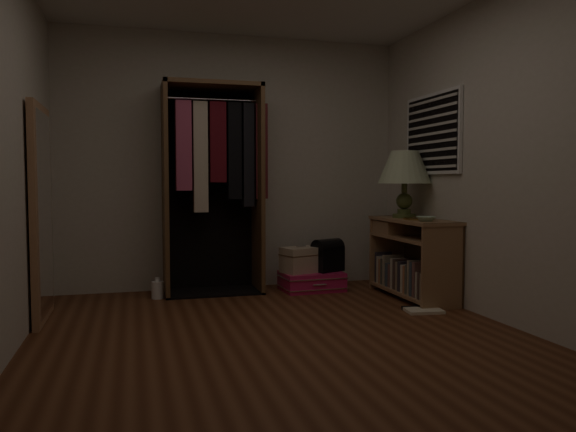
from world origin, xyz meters
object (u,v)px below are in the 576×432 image
object	(u,v)px
console_bookshelf	(410,256)
white_jug	(158,290)
train_case	(301,260)
table_lamp	(405,169)
black_bag	(328,255)
pink_suitcase	(312,281)
floor_mirror	(41,213)
open_wardrobe	(215,170)

from	to	relation	value
console_bookshelf	white_jug	distance (m)	2.42
train_case	table_lamp	size ratio (longest dim) A/B	0.68
console_bookshelf	white_jug	world-z (taller)	console_bookshelf
train_case	black_bag	world-z (taller)	black_bag
white_jug	pink_suitcase	bearing A→B (deg)	-0.01
pink_suitcase	floor_mirror	bearing A→B (deg)	-168.67
console_bookshelf	white_jug	size ratio (longest dim) A/B	5.60
floor_mirror	table_lamp	xyz separation A→B (m)	(3.24, 0.19, 0.37)
floor_mirror	pink_suitcase	xyz separation A→B (m)	(2.43, 0.60, -0.76)
pink_suitcase	table_lamp	xyz separation A→B (m)	(0.81, -0.41, 1.13)
floor_mirror	white_jug	bearing A→B (deg)	33.49
console_bookshelf	floor_mirror	world-z (taller)	floor_mirror
floor_mirror	train_case	bearing A→B (deg)	14.46
open_wardrobe	white_jug	bearing A→B (deg)	-163.58
black_bag	white_jug	xyz separation A→B (m)	(-1.69, -0.00, -0.27)
open_wardrobe	table_lamp	xyz separation A→B (m)	(1.76, -0.58, 0.01)
open_wardrobe	table_lamp	world-z (taller)	open_wardrobe
floor_mirror	train_case	size ratio (longest dim) A/B	3.86
floor_mirror	table_lamp	distance (m)	3.27
pink_suitcase	white_jug	xyz separation A→B (m)	(-1.52, 0.00, -0.01)
black_bag	pink_suitcase	bearing A→B (deg)	156.41
pink_suitcase	open_wardrobe	bearing A→B (deg)	167.31
pink_suitcase	black_bag	distance (m)	0.31
console_bookshelf	open_wardrobe	bearing A→B (deg)	157.55
black_bag	console_bookshelf	bearing A→B (deg)	-64.89
open_wardrobe	white_jug	world-z (taller)	open_wardrobe
pink_suitcase	white_jug	bearing A→B (deg)	177.46
console_bookshelf	floor_mirror	distance (m)	3.27
open_wardrobe	table_lamp	distance (m)	1.85
train_case	open_wardrobe	bearing A→B (deg)	149.79
console_bookshelf	train_case	size ratio (longest dim) A/B	2.55
open_wardrobe	black_bag	size ratio (longest dim) A/B	5.75
open_wardrobe	pink_suitcase	distance (m)	1.48
console_bookshelf	table_lamp	distance (m)	0.84
floor_mirror	train_case	distance (m)	2.45
pink_suitcase	console_bookshelf	bearing A→B (deg)	-37.06
black_bag	table_lamp	world-z (taller)	table_lamp
pink_suitcase	train_case	bearing A→B (deg)	178.46
train_case	white_jug	xyz separation A→B (m)	(-1.41, 0.00, -0.23)
train_case	black_bag	distance (m)	0.29
train_case	table_lamp	distance (m)	1.36
console_bookshelf	train_case	xyz separation A→B (m)	(-0.92, 0.55, -0.07)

